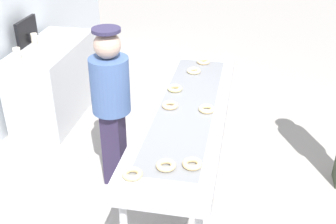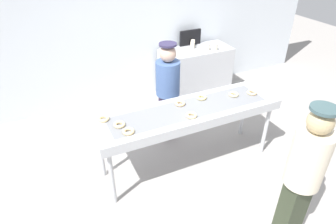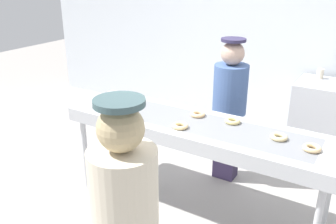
% 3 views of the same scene
% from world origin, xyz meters
% --- Properties ---
extents(ground_plane, '(16.00, 16.00, 0.00)m').
position_xyz_m(ground_plane, '(0.00, 0.00, 0.00)').
color(ground_plane, '#9E9993').
extents(back_wall, '(8.00, 0.12, 3.05)m').
position_xyz_m(back_wall, '(0.00, 2.29, 1.53)').
color(back_wall, silver).
rests_on(back_wall, ground).
extents(fryer_conveyor, '(2.52, 0.69, 0.92)m').
position_xyz_m(fryer_conveyor, '(0.00, 0.00, 0.85)').
color(fryer_conveyor, '#B7BABF').
rests_on(fryer_conveyor, ground).
extents(plain_donut_0, '(0.17, 0.17, 0.04)m').
position_xyz_m(plain_donut_0, '(-0.93, 0.01, 0.94)').
color(plain_donut_0, '#E8C689').
rests_on(plain_donut_0, fryer_conveyor).
extents(plain_donut_1, '(0.19, 0.19, 0.04)m').
position_xyz_m(plain_donut_1, '(-1.07, 0.21, 0.94)').
color(plain_donut_1, '#E7C684').
rests_on(plain_donut_1, fryer_conveyor).
extents(plain_donut_2, '(0.14, 0.14, 0.04)m').
position_xyz_m(plain_donut_2, '(0.74, 0.05, 0.94)').
color(plain_donut_2, beige).
rests_on(plain_donut_2, fryer_conveyor).
extents(plain_donut_3, '(0.20, 0.20, 0.04)m').
position_xyz_m(plain_donut_3, '(-0.06, -0.18, 0.94)').
color(plain_donut_3, '#F7D28C').
rests_on(plain_donut_3, fryer_conveyor).
extents(plain_donut_4, '(0.18, 0.18, 0.04)m').
position_xyz_m(plain_donut_4, '(0.29, 0.16, 0.94)').
color(plain_donut_4, '#EAD283').
rests_on(plain_donut_4, fryer_conveyor).
extents(plain_donut_5, '(0.16, 0.16, 0.04)m').
position_xyz_m(plain_donut_5, '(1.01, -0.02, 0.94)').
color(plain_donut_5, '#EBC288').
rests_on(plain_donut_5, fryer_conveyor).
extents(plain_donut_6, '(0.17, 0.17, 0.04)m').
position_xyz_m(plain_donut_6, '(-0.88, -0.17, 0.94)').
color(plain_donut_6, '#EFC986').
rests_on(plain_donut_6, fryer_conveyor).
extents(plain_donut_7, '(0.18, 0.18, 0.04)m').
position_xyz_m(plain_donut_7, '(-0.06, 0.14, 0.94)').
color(plain_donut_7, '#F1C388').
rests_on(plain_donut_7, fryer_conveyor).
extents(worker_baker, '(0.36, 0.36, 1.58)m').
position_xyz_m(worker_baker, '(0.03, 0.71, 0.91)').
color(worker_baker, '#2A213C').
rests_on(worker_baker, ground).
extents(paper_cup_3, '(0.08, 0.08, 0.12)m').
position_xyz_m(paper_cup_3, '(0.70, 1.99, 1.01)').
color(paper_cup_3, beige).
rests_on(paper_cup_3, prep_counter).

